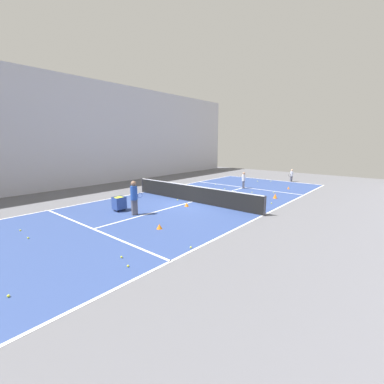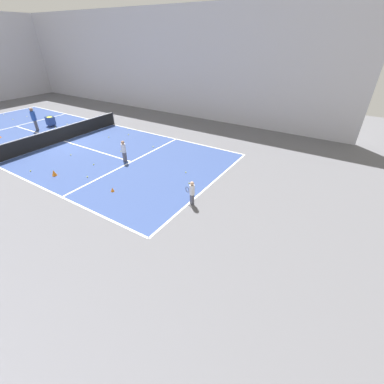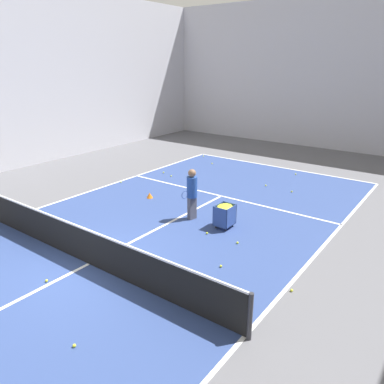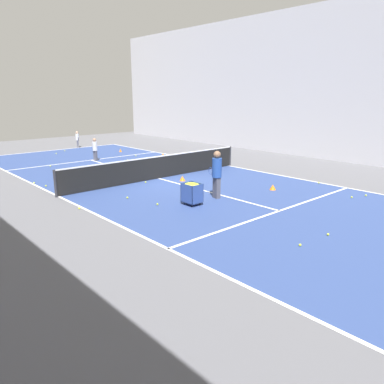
% 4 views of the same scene
% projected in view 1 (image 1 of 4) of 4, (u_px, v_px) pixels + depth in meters
% --- Properties ---
extents(ground_plane, '(40.35, 40.35, 0.00)m').
position_uv_depth(ground_plane, '(192.00, 202.00, 16.38)').
color(ground_plane, '#5B5B60').
extents(court_playing_area, '(9.63, 24.62, 0.00)m').
position_uv_depth(court_playing_area, '(192.00, 202.00, 16.38)').
color(court_playing_area, navy).
rests_on(court_playing_area, ground).
extents(line_baseline_near, '(9.63, 0.10, 0.00)m').
position_uv_depth(line_baseline_near, '(271.00, 180.00, 25.61)').
color(line_baseline_near, white).
rests_on(line_baseline_near, ground).
extents(line_sideline_left, '(0.10, 24.62, 0.00)m').
position_uv_depth(line_sideline_left, '(263.00, 216.00, 13.34)').
color(line_sideline_left, white).
rests_on(line_sideline_left, ground).
extents(line_sideline_right, '(0.10, 24.62, 0.00)m').
position_uv_depth(line_sideline_right, '(144.00, 192.00, 19.42)').
color(line_sideline_right, white).
rests_on(line_sideline_right, ground).
extents(line_service_near, '(9.63, 0.10, 0.00)m').
position_uv_depth(line_service_near, '(244.00, 187.00, 21.46)').
color(line_service_near, white).
rests_on(line_service_near, ground).
extents(line_service_far, '(9.63, 0.10, 0.00)m').
position_uv_depth(line_service_far, '(93.00, 229.00, 11.30)').
color(line_service_far, white).
rests_on(line_service_far, ground).
extents(line_centre_service, '(0.10, 13.54, 0.00)m').
position_uv_depth(line_centre_service, '(192.00, 202.00, 16.38)').
color(line_centre_service, white).
rests_on(line_centre_service, ground).
extents(hall_enclosure_right, '(0.15, 36.65, 8.92)m').
position_uv_depth(hall_enclosure_right, '(98.00, 134.00, 22.32)').
color(hall_enclosure_right, silver).
rests_on(hall_enclosure_right, ground).
extents(tennis_net, '(9.93, 0.10, 1.07)m').
position_uv_depth(tennis_net, '(192.00, 193.00, 16.27)').
color(tennis_net, '#2D2D33').
rests_on(tennis_net, ground).
extents(player_near_baseline, '(0.31, 0.59, 1.20)m').
position_uv_depth(player_near_baseline, '(291.00, 175.00, 24.38)').
color(player_near_baseline, '#4C4C56').
rests_on(player_near_baseline, ground).
extents(coach_at_net, '(0.43, 0.72, 1.80)m').
position_uv_depth(coach_at_net, '(134.00, 196.00, 13.31)').
color(coach_at_net, '#4C4C56').
rests_on(coach_at_net, ground).
extents(child_midcourt, '(0.33, 0.33, 1.34)m').
position_uv_depth(child_midcourt, '(244.00, 179.00, 20.94)').
color(child_midcourt, '#4C4C56').
rests_on(child_midcourt, ground).
extents(ball_cart, '(0.53, 0.63, 0.80)m').
position_uv_depth(ball_cart, '(119.00, 201.00, 14.18)').
color(ball_cart, '#2D478C').
rests_on(ball_cart, ground).
extents(training_cone_0, '(0.27, 0.27, 0.33)m').
position_uv_depth(training_cone_0, '(275.00, 196.00, 17.35)').
color(training_cone_0, orange).
rests_on(training_cone_0, ground).
extents(training_cone_1, '(0.18, 0.18, 0.21)m').
position_uv_depth(training_cone_1, '(289.00, 188.00, 20.74)').
color(training_cone_1, orange).
rests_on(training_cone_1, ground).
extents(training_cone_2, '(0.26, 0.26, 0.22)m').
position_uv_depth(training_cone_2, '(187.00, 205.00, 15.21)').
color(training_cone_2, orange).
rests_on(training_cone_2, ground).
extents(training_cone_3, '(0.26, 0.26, 0.22)m').
position_uv_depth(training_cone_3, '(159.00, 226.00, 11.31)').
color(training_cone_3, orange).
rests_on(training_cone_3, ground).
extents(tennis_ball_0, '(0.07, 0.07, 0.07)m').
position_uv_depth(tennis_ball_0, '(271.00, 181.00, 24.61)').
color(tennis_ball_0, yellow).
rests_on(tennis_ball_0, ground).
extents(tennis_ball_1, '(0.07, 0.07, 0.07)m').
position_uv_depth(tennis_ball_1, '(28.00, 238.00, 10.17)').
color(tennis_ball_1, yellow).
rests_on(tennis_ball_1, ground).
extents(tennis_ball_2, '(0.07, 0.07, 0.07)m').
position_uv_depth(tennis_ball_2, '(225.00, 189.00, 20.67)').
color(tennis_ball_2, yellow).
rests_on(tennis_ball_2, ground).
extents(tennis_ball_3, '(0.07, 0.07, 0.07)m').
position_uv_depth(tennis_ball_3, '(8.00, 296.00, 6.35)').
color(tennis_ball_3, yellow).
rests_on(tennis_ball_3, ground).
extents(tennis_ball_4, '(0.07, 0.07, 0.07)m').
position_uv_depth(tennis_ball_4, '(119.00, 196.00, 17.97)').
color(tennis_ball_4, yellow).
rests_on(tennis_ball_4, ground).
extents(tennis_ball_6, '(0.07, 0.07, 0.07)m').
position_uv_depth(tennis_ball_6, '(137.00, 200.00, 16.77)').
color(tennis_ball_6, yellow).
rests_on(tennis_ball_6, ground).
extents(tennis_ball_7, '(0.07, 0.07, 0.07)m').
position_uv_depth(tennis_ball_7, '(20.00, 230.00, 11.03)').
color(tennis_ball_7, yellow).
rests_on(tennis_ball_7, ground).
extents(tennis_ball_8, '(0.07, 0.07, 0.07)m').
position_uv_depth(tennis_ball_8, '(271.00, 203.00, 15.86)').
color(tennis_ball_8, yellow).
rests_on(tennis_ball_8, ground).
extents(tennis_ball_9, '(0.07, 0.07, 0.07)m').
position_uv_depth(tennis_ball_9, '(164.00, 189.00, 20.72)').
color(tennis_ball_9, yellow).
rests_on(tennis_ball_9, ground).
extents(tennis_ball_11, '(0.07, 0.07, 0.07)m').
position_uv_depth(tennis_ball_11, '(216.00, 184.00, 22.79)').
color(tennis_ball_11, yellow).
rests_on(tennis_ball_11, ground).
extents(tennis_ball_12, '(0.07, 0.07, 0.07)m').
position_uv_depth(tennis_ball_12, '(188.00, 192.00, 19.49)').
color(tennis_ball_12, yellow).
rests_on(tennis_ball_12, ground).
extents(tennis_ball_13, '(0.07, 0.07, 0.07)m').
position_uv_depth(tennis_ball_13, '(121.00, 257.00, 8.49)').
color(tennis_ball_13, yellow).
rests_on(tennis_ball_13, ground).
extents(tennis_ball_14, '(0.07, 0.07, 0.07)m').
position_uv_depth(tennis_ball_14, '(133.00, 208.00, 14.75)').
color(tennis_ball_14, yellow).
rests_on(tennis_ball_14, ground).
extents(tennis_ball_15, '(0.07, 0.07, 0.07)m').
position_uv_depth(tennis_ball_15, '(258.00, 181.00, 24.59)').
color(tennis_ball_15, yellow).
rests_on(tennis_ball_15, ground).
extents(tennis_ball_16, '(0.07, 0.07, 0.07)m').
position_uv_depth(tennis_ball_16, '(205.00, 198.00, 17.18)').
color(tennis_ball_16, yellow).
rests_on(tennis_ball_16, ground).
extents(tennis_ball_17, '(0.07, 0.07, 0.07)m').
position_uv_depth(tennis_ball_17, '(121.00, 205.00, 15.47)').
color(tennis_ball_17, yellow).
rests_on(tennis_ball_17, ground).
extents(tennis_ball_18, '(0.07, 0.07, 0.07)m').
position_uv_depth(tennis_ball_18, '(191.00, 247.00, 9.27)').
color(tennis_ball_18, yellow).
rests_on(tennis_ball_18, ground).
extents(tennis_ball_19, '(0.07, 0.07, 0.07)m').
position_uv_depth(tennis_ball_19, '(177.00, 200.00, 16.75)').
color(tennis_ball_19, yellow).
rests_on(tennis_ball_19, ground).
extents(tennis_ball_20, '(0.07, 0.07, 0.07)m').
position_uv_depth(tennis_ball_20, '(128.00, 266.00, 7.88)').
color(tennis_ball_20, yellow).
rests_on(tennis_ball_20, ground).
extents(tennis_ball_21, '(0.07, 0.07, 0.07)m').
position_uv_depth(tennis_ball_21, '(233.00, 197.00, 17.53)').
color(tennis_ball_21, yellow).
rests_on(tennis_ball_21, ground).
extents(tennis_ball_22, '(0.07, 0.07, 0.07)m').
position_uv_depth(tennis_ball_22, '(252.00, 192.00, 19.26)').
color(tennis_ball_22, yellow).
rests_on(tennis_ball_22, ground).
extents(tennis_ball_23, '(0.07, 0.07, 0.07)m').
position_uv_depth(tennis_ball_23, '(183.00, 188.00, 20.91)').
color(tennis_ball_23, yellow).
rests_on(tennis_ball_23, ground).
extents(tennis_ball_24, '(0.07, 0.07, 0.07)m').
position_uv_depth(tennis_ball_24, '(171.00, 187.00, 21.51)').
color(tennis_ball_24, yellow).
rests_on(tennis_ball_24, ground).
extents(tennis_ball_25, '(0.07, 0.07, 0.07)m').
position_uv_depth(tennis_ball_25, '(273.00, 192.00, 19.21)').
color(tennis_ball_25, yellow).
rests_on(tennis_ball_25, ground).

